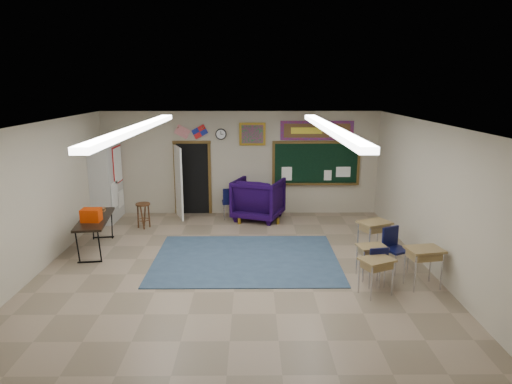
{
  "coord_description": "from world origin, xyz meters",
  "views": [
    {
      "loc": [
        0.34,
        -8.6,
        3.75
      ],
      "look_at": [
        0.43,
        1.5,
        1.35
      ],
      "focal_mm": 32.0,
      "sensor_mm": 36.0,
      "label": 1
    }
  ],
  "objects_px": {
    "folding_table": "(96,232)",
    "wooden_stool": "(143,215)",
    "student_desk_front_left": "(371,259)",
    "student_desk_front_right": "(374,237)",
    "wingback_armchair": "(258,199)"
  },
  "relations": [
    {
      "from": "student_desk_front_left",
      "to": "wingback_armchair",
      "type": "bearing_deg",
      "value": 107.91
    },
    {
      "from": "student_desk_front_left",
      "to": "folding_table",
      "type": "relative_size",
      "value": 0.34
    },
    {
      "from": "wooden_stool",
      "to": "student_desk_front_left",
      "type": "bearing_deg",
      "value": -31.54
    },
    {
      "from": "wingback_armchair",
      "to": "student_desk_front_right",
      "type": "height_order",
      "value": "wingback_armchair"
    },
    {
      "from": "wingback_armchair",
      "to": "wooden_stool",
      "type": "height_order",
      "value": "wingback_armchair"
    },
    {
      "from": "student_desk_front_left",
      "to": "wooden_stool",
      "type": "xyz_separation_m",
      "value": [
        -5.25,
        3.22,
        -0.02
      ]
    },
    {
      "from": "folding_table",
      "to": "wooden_stool",
      "type": "height_order",
      "value": "folding_table"
    },
    {
      "from": "wingback_armchair",
      "to": "folding_table",
      "type": "bearing_deg",
      "value": 53.38
    },
    {
      "from": "student_desk_front_left",
      "to": "student_desk_front_right",
      "type": "distance_m",
      "value": 1.19
    },
    {
      "from": "student_desk_front_right",
      "to": "student_desk_front_left",
      "type": "bearing_deg",
      "value": -131.57
    },
    {
      "from": "wingback_armchair",
      "to": "student_desk_front_right",
      "type": "distance_m",
      "value": 3.84
    },
    {
      "from": "student_desk_front_right",
      "to": "wooden_stool",
      "type": "bearing_deg",
      "value": 134.95
    },
    {
      "from": "wingback_armchair",
      "to": "wooden_stool",
      "type": "bearing_deg",
      "value": 35.04
    },
    {
      "from": "folding_table",
      "to": "wooden_stool",
      "type": "bearing_deg",
      "value": 58.97
    },
    {
      "from": "wooden_stool",
      "to": "wingback_armchair",
      "type": "bearing_deg",
      "value": 14.7
    }
  ]
}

